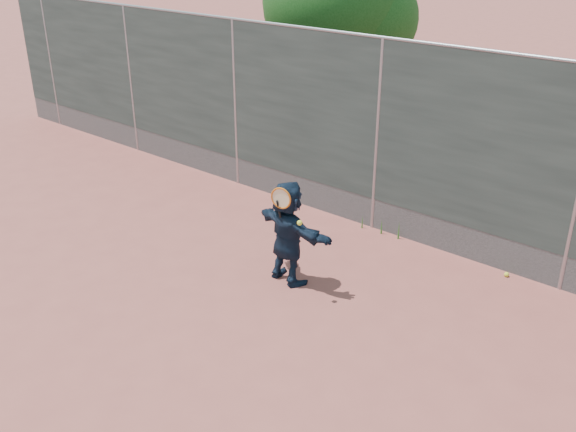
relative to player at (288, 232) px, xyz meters
The scene contains 7 objects.
ground 1.52m from the player, 91.35° to the right, with size 80.00×80.00×0.00m, color #9E4C42.
player is the anchor object (origin of this frame).
ball_ground 3.13m from the player, 41.38° to the left, with size 0.07×0.07×0.07m, color yellow.
fence 2.33m from the player, 90.83° to the left, with size 20.00×0.06×3.03m.
swing_action 0.58m from the player, 67.94° to the right, with size 0.54×0.19×0.51m.
tree_left 6.36m from the player, 118.89° to the left, with size 3.15×3.00×4.53m.
weed_clump 2.15m from the player, 82.69° to the left, with size 0.68×0.07×0.30m.
Camera 1 is at (4.95, -4.57, 4.53)m, focal length 40.00 mm.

